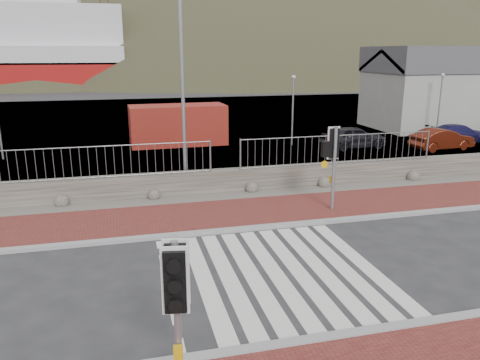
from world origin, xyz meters
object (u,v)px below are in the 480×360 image
object	(u,v)px
car_b	(442,139)
car_c	(459,134)
traffic_signal_near	(176,291)
shipping_container	(178,125)
car_a	(354,137)
streetlight	(186,74)
traffic_signal_far	(334,151)

from	to	relation	value
car_b	car_c	xyz separation A→B (m)	(2.41, 1.62, -0.04)
traffic_signal_near	shipping_container	world-z (taller)	traffic_signal_near
car_b	car_c	size ratio (longest dim) A/B	0.94
traffic_signal_near	car_b	size ratio (longest dim) A/B	0.76
shipping_container	car_a	bearing A→B (deg)	-22.97
shipping_container	car_a	world-z (taller)	shipping_container
car_a	car_c	world-z (taller)	car_a
shipping_container	car_b	bearing A→B (deg)	-22.30
streetlight	car_a	bearing A→B (deg)	24.69
streetlight	car_c	xyz separation A→B (m)	(17.55, 5.97, -4.00)
streetlight	shipping_container	distance (m)	10.26
traffic_signal_far	car_a	world-z (taller)	traffic_signal_far
traffic_signal_near	streetlight	bearing A→B (deg)	91.01
car_a	car_b	world-z (taller)	car_a
streetlight	car_c	world-z (taller)	streetlight
streetlight	traffic_signal_near	bearing A→B (deg)	-103.73
traffic_signal_far	shipping_container	world-z (taller)	traffic_signal_far
car_a	car_c	size ratio (longest dim) A/B	0.98
car_b	car_a	bearing A→B (deg)	65.73
car_c	streetlight	bearing A→B (deg)	109.41
streetlight	car_b	bearing A→B (deg)	11.02
traffic_signal_far	car_c	xyz separation A→B (m)	(13.13, 10.04, -1.60)
traffic_signal_far	car_a	distance (m)	11.78
traffic_signal_near	streetlight	xyz separation A→B (m)	(1.86, 12.14, 2.56)
streetlight	shipping_container	bearing A→B (deg)	80.64
traffic_signal_far	streetlight	distance (m)	6.47
car_a	car_c	xyz separation A→B (m)	(7.11, 0.01, -0.09)
streetlight	shipping_container	size ratio (longest dim) A/B	1.43
traffic_signal_far	car_c	bearing A→B (deg)	-145.49
traffic_signal_near	streetlight	distance (m)	12.54
shipping_container	streetlight	bearing A→B (deg)	-96.41
car_c	traffic_signal_far	bearing A→B (deg)	128.02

